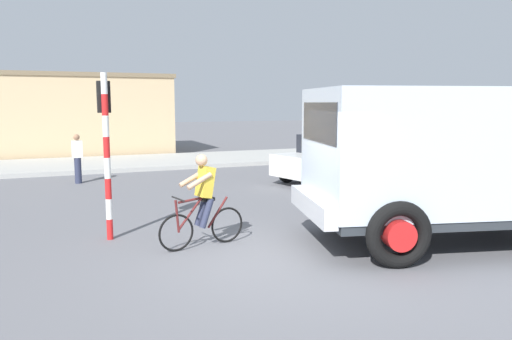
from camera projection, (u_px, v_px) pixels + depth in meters
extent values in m
plane|color=slate|center=(270.00, 262.00, 8.31)|extent=(120.00, 120.00, 0.00)
cube|color=#ADADA8|center=(134.00, 162.00, 21.49)|extent=(80.00, 5.00, 0.16)
cube|color=silver|center=(454.00, 148.00, 9.26)|extent=(5.65, 3.68, 2.20)
cube|color=#2D3338|center=(450.00, 210.00, 9.42)|extent=(5.54, 3.61, 0.16)
cube|color=silver|center=(312.00, 205.00, 8.99)|extent=(0.81, 2.36, 0.36)
cube|color=black|center=(322.00, 122.00, 8.82)|extent=(0.63, 2.09, 0.70)
torus|color=black|center=(399.00, 235.00, 7.93)|extent=(1.13, 0.50, 1.10)
cylinder|color=red|center=(399.00, 235.00, 7.93)|extent=(0.55, 0.41, 0.50)
torus|color=black|center=(346.00, 203.00, 10.44)|extent=(1.13, 0.50, 1.10)
cylinder|color=red|center=(346.00, 203.00, 10.44)|extent=(0.55, 0.41, 0.50)
torus|color=black|center=(488.00, 199.00, 10.92)|extent=(1.13, 0.50, 1.10)
cylinder|color=red|center=(488.00, 199.00, 10.92)|extent=(0.55, 0.41, 0.50)
torus|color=black|center=(176.00, 233.00, 8.87)|extent=(0.67, 0.17, 0.68)
torus|color=black|center=(227.00, 225.00, 9.45)|extent=(0.67, 0.17, 0.68)
cylinder|color=#591E1E|center=(193.00, 200.00, 8.98)|extent=(0.60, 0.16, 0.09)
cylinder|color=#591E1E|center=(191.00, 213.00, 8.98)|extent=(0.51, 0.14, 0.57)
cylinder|color=#591E1E|center=(218.00, 212.00, 9.30)|extent=(0.44, 0.13, 0.57)
cylinder|color=#591E1E|center=(177.00, 216.00, 8.84)|extent=(0.10, 0.06, 0.59)
cylinder|color=black|center=(178.00, 199.00, 8.81)|extent=(0.13, 0.50, 0.03)
cube|color=black|center=(208.00, 199.00, 9.15)|extent=(0.26, 0.16, 0.06)
cube|color=gold|center=(205.00, 182.00, 9.08)|extent=(0.35, 0.37, 0.59)
sphere|color=tan|center=(201.00, 160.00, 8.99)|extent=(0.22, 0.22, 0.22)
cylinder|color=#2D334C|center=(207.00, 213.00, 9.05)|extent=(0.32, 0.18, 0.57)
cylinder|color=tan|center=(199.00, 181.00, 8.83)|extent=(0.50, 0.18, 0.29)
cylinder|color=#2D334C|center=(202.00, 211.00, 9.22)|extent=(0.32, 0.18, 0.57)
cylinder|color=tan|center=(191.00, 179.00, 9.09)|extent=(0.50, 0.18, 0.29)
cylinder|color=red|center=(110.00, 229.00, 9.67)|extent=(0.12, 0.12, 0.40)
cylinder|color=white|center=(109.00, 209.00, 9.62)|extent=(0.12, 0.12, 0.40)
cylinder|color=red|center=(108.00, 189.00, 9.56)|extent=(0.12, 0.12, 0.40)
cylinder|color=white|center=(107.00, 168.00, 9.51)|extent=(0.12, 0.12, 0.40)
cylinder|color=red|center=(107.00, 147.00, 9.46)|extent=(0.12, 0.12, 0.40)
cylinder|color=white|center=(106.00, 126.00, 9.40)|extent=(0.12, 0.12, 0.40)
cylinder|color=red|center=(105.00, 105.00, 9.35)|extent=(0.12, 0.12, 0.40)
cylinder|color=white|center=(104.00, 83.00, 9.30)|extent=(0.12, 0.12, 0.40)
cube|color=black|center=(104.00, 97.00, 9.49)|extent=(0.24, 0.20, 0.60)
sphere|color=orange|center=(103.00, 97.00, 9.60)|extent=(0.14, 0.14, 0.14)
cube|color=white|center=(332.00, 163.00, 16.62)|extent=(4.29, 2.60, 0.70)
cube|color=black|center=(335.00, 143.00, 16.62)|extent=(2.48, 1.93, 0.60)
cylinder|color=black|center=(322.00, 180.00, 15.26)|extent=(0.63, 0.32, 0.60)
cylinder|color=black|center=(287.00, 173.00, 16.62)|extent=(0.63, 0.32, 0.60)
cylinder|color=black|center=(376.00, 173.00, 16.72)|extent=(0.63, 0.32, 0.60)
cylinder|color=black|center=(339.00, 168.00, 18.08)|extent=(0.63, 0.32, 0.60)
cube|color=#B7B7BC|center=(365.00, 151.00, 20.85)|extent=(4.28, 2.54, 0.70)
cube|color=black|center=(363.00, 135.00, 20.68)|extent=(2.46, 1.89, 0.60)
cylinder|color=black|center=(370.00, 155.00, 22.29)|extent=(0.62, 0.31, 0.60)
cylinder|color=black|center=(401.00, 159.00, 20.92)|extent=(0.62, 0.31, 0.60)
cylinder|color=black|center=(329.00, 159.00, 20.88)|extent=(0.62, 0.31, 0.60)
cylinder|color=black|center=(360.00, 163.00, 19.50)|extent=(0.62, 0.31, 0.60)
cylinder|color=#2D334C|center=(78.00, 171.00, 16.38)|extent=(0.22, 0.22, 0.85)
cube|color=white|center=(77.00, 149.00, 16.29)|extent=(0.34, 0.22, 0.56)
sphere|color=#9E7051|center=(76.00, 137.00, 16.24)|extent=(0.20, 0.20, 0.20)
cube|color=#D1B284|center=(79.00, 117.00, 25.89)|extent=(8.65, 6.10, 3.85)
cube|color=#7D6B4F|center=(78.00, 77.00, 25.62)|extent=(8.82, 6.23, 0.20)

